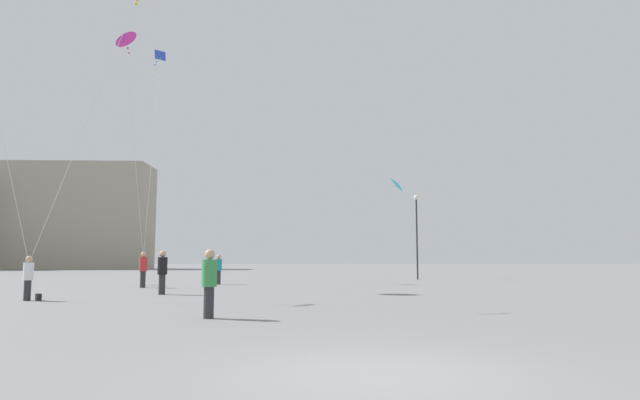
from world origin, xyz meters
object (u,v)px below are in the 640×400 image
object	(u,v)px
building_centre_hall	(57,216)
person_in_grey	(143,270)
lamppost_west	(417,224)
kite_amber_diamond	(137,0)
person_in_white	(28,276)
person_in_black	(162,270)
person_in_teal	(219,268)
handbag_beside_flyer	(38,297)
kite_cobalt_delta	(160,61)
person_in_red	(143,268)
kite_cyan_delta	(395,186)
kite_magenta_diamond	(125,40)
person_in_green	(209,280)

from	to	relation	value
building_centre_hall	person_in_grey	bearing A→B (deg)	-61.70
lamppost_west	kite_amber_diamond	bearing A→B (deg)	-125.24
person_in_white	person_in_black	xyz separation A→B (m)	(3.90, 3.22, 0.13)
person_in_teal	handbag_beside_flyer	xyz separation A→B (m)	(-4.53, -12.06, -0.82)
kite_cobalt_delta	building_centre_hall	xyz separation A→B (m)	(-26.16, 44.69, -7.38)
person_in_red	kite_cyan_delta	xyz separation A→B (m)	(15.76, 15.64, 6.44)
kite_cobalt_delta	lamppost_west	world-z (taller)	kite_cobalt_delta
person_in_red	kite_cobalt_delta	distance (m)	16.42
lamppost_west	handbag_beside_flyer	bearing A→B (deg)	-132.55
person_in_red	lamppost_west	xyz separation A→B (m)	(16.44, 10.59, 2.96)
person_in_grey	person_in_red	xyz separation A→B (m)	(0.79, -2.71, 0.14)
person_in_teal	kite_cyan_delta	distance (m)	18.58
person_in_teal	kite_cyan_delta	bearing A→B (deg)	130.18
kite_magenta_diamond	building_centre_hall	xyz separation A→B (m)	(-26.86, 54.05, -5.05)
person_in_teal	kite_cyan_delta	world-z (taller)	kite_cyan_delta
kite_cobalt_delta	person_in_black	bearing A→B (deg)	-73.59
person_in_red	kite_cobalt_delta	world-z (taller)	kite_cobalt_delta
building_centre_hall	lamppost_west	size ratio (longest dim) A/B	4.39
person_in_white	kite_cobalt_delta	xyz separation A→B (m)	(-0.17, 17.03, 14.20)
kite_cyan_delta	kite_amber_diamond	bearing A→B (deg)	-118.29
kite_cobalt_delta	kite_cyan_delta	bearing A→B (deg)	22.75
person_in_white	lamppost_west	size ratio (longest dim) A/B	0.26
kite_cobalt_delta	kite_cyan_delta	xyz separation A→B (m)	(17.47, 7.33, -7.62)
kite_cyan_delta	person_in_red	bearing A→B (deg)	-135.23
kite_cyan_delta	kite_magenta_diamond	size ratio (longest dim) A/B	1.12
person_in_black	kite_cyan_delta	bearing A→B (deg)	159.34
person_in_green	kite_magenta_diamond	size ratio (longest dim) A/B	0.14
person_in_red	kite_amber_diamond	world-z (taller)	kite_amber_diamond
person_in_white	person_in_teal	xyz separation A→B (m)	(4.88, 12.16, 0.07)
kite_cobalt_delta	person_in_green	bearing A→B (deg)	-71.87
person_in_white	lamppost_west	xyz separation A→B (m)	(17.98, 19.31, 3.10)
building_centre_hall	person_in_green	bearing A→B (deg)	-63.55
person_in_green	lamppost_west	bearing A→B (deg)	39.71
kite_cobalt_delta	kite_amber_diamond	size ratio (longest dim) A/B	1.45
person_in_white	person_in_red	world-z (taller)	person_in_red
kite_cobalt_delta	kite_cyan_delta	size ratio (longest dim) A/B	1.09
person_in_grey	handbag_beside_flyer	bearing A→B (deg)	163.52
person_in_grey	building_centre_hall	distance (m)	57.52
kite_magenta_diamond	lamppost_west	size ratio (longest dim) A/B	1.96
person_in_grey	kite_cobalt_delta	size ratio (longest dim) A/B	0.11
person_in_teal	person_in_black	world-z (taller)	person_in_black
kite_cyan_delta	handbag_beside_flyer	world-z (taller)	kite_cyan_delta
person_in_red	handbag_beside_flyer	world-z (taller)	person_in_red
lamppost_west	kite_cyan_delta	bearing A→B (deg)	97.64
handbag_beside_flyer	person_in_teal	bearing A→B (deg)	69.42
person_in_grey	kite_cyan_delta	bearing A→B (deg)	-66.49
kite_amber_diamond	lamppost_west	distance (m)	25.63
kite_magenta_diamond	person_in_green	bearing A→B (deg)	-63.41
kite_amber_diamond	lamppost_west	bearing A→B (deg)	54.76
kite_amber_diamond	building_centre_hall	distance (m)	69.50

